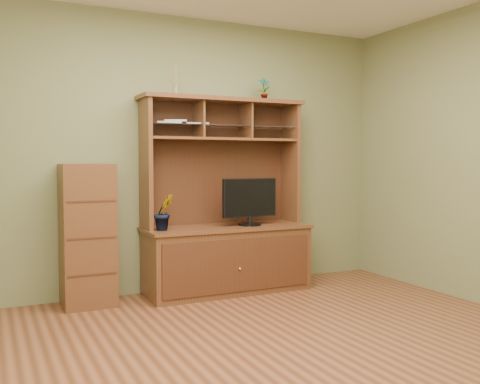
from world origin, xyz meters
TOP-DOWN VIEW (x-y plane):
  - room at (0.00, 0.00)m, footprint 4.54×4.04m
  - media_hutch at (0.38, 1.73)m, footprint 1.66×0.61m
  - monitor at (0.60, 1.64)m, footprint 0.59×0.23m
  - orchid_plant at (-0.28, 1.65)m, footprint 0.20×0.17m
  - top_plant at (0.84, 1.80)m, footprint 0.14×0.10m
  - reed_diffuser at (-0.10, 1.80)m, footprint 0.06×0.06m
  - magazines at (-0.06, 1.80)m, footprint 0.54×0.22m
  - side_cabinet at (-0.94, 1.78)m, footprint 0.45×0.41m

SIDE VIEW (x-z plane):
  - media_hutch at x=0.38m, z-range -0.43..1.47m
  - side_cabinet at x=-0.94m, z-range 0.00..1.26m
  - orchid_plant at x=-0.28m, z-range 0.65..0.98m
  - monitor at x=0.60m, z-range 0.66..1.13m
  - room at x=0.00m, z-range -0.02..2.72m
  - magazines at x=-0.06m, z-range 1.63..1.67m
  - reed_diffuser at x=-0.10m, z-range 1.87..2.16m
  - top_plant at x=0.84m, z-range 1.90..2.14m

